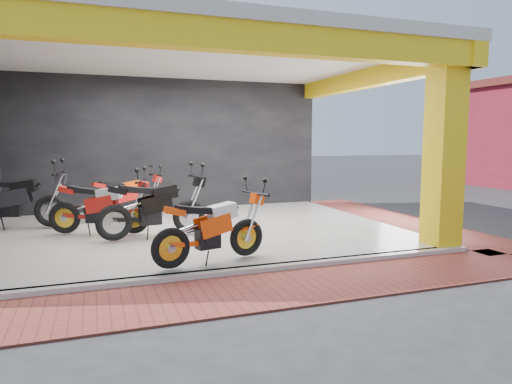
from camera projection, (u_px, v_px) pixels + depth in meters
ground at (223, 257)px, 7.48m from camera, size 80.00×80.00×0.00m
showroom_floor at (197, 231)px, 9.34m from camera, size 8.00×6.00×0.10m
showroom_ceiling at (194, 54)px, 8.93m from camera, size 8.40×6.40×0.20m
back_wall at (171, 146)px, 12.05m from camera, size 8.20×0.20×3.50m
corner_column at (444, 150)px, 7.83m from camera, size 0.50×0.50×3.50m
header_beam_front at (240, 37)px, 6.16m from camera, size 8.40×0.30×0.40m
header_beam_right at (368, 78)px, 10.30m from camera, size 0.30×6.40×0.40m
floor_kerb at (242, 271)px, 6.52m from camera, size 8.00×0.20×0.10m
paver_front at (261, 291)px, 5.79m from camera, size 9.00×1.40×0.03m
paver_right at (393, 219)px, 10.95m from camera, size 1.40×7.00×0.03m
moto_hero at (246, 219)px, 7.05m from camera, size 2.07×1.19×1.19m
moto_row_a at (133, 203)px, 8.71m from camera, size 2.18×1.40×1.25m
moto_row_b at (189, 200)px, 8.76m from camera, size 2.28×1.15×1.33m
moto_row_c at (150, 192)px, 10.74m from camera, size 2.06×1.25×1.18m
moto_row_d at (50, 195)px, 9.35m from camera, size 2.36×1.27×1.37m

